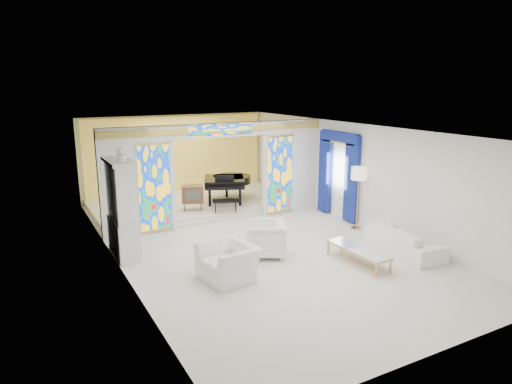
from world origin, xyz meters
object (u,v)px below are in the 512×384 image
armchair_left (228,262)px  coffee_table (358,250)px  tv_console (192,194)px  armchair_right (265,239)px  grand_piano (228,181)px  china_cabinet (122,209)px  sofa (404,240)px

armchair_left → coffee_table: size_ratio=0.67×
armchair_left → tv_console: tv_console is taller
armchair_right → grand_piano: 4.89m
china_cabinet → tv_console: (2.72, 2.48, -0.48)m
tv_console → armchair_right: bearing=-66.7°
tv_console → china_cabinet: bearing=-118.5°
armchair_left → sofa: (4.52, -0.65, -0.07)m
china_cabinet → grand_piano: 5.21m
armchair_right → grand_piano: (1.19, 4.73, 0.43)m
grand_piano → tv_console: grand_piano is taller
armchair_left → grand_piano: (2.57, 5.53, 0.47)m
china_cabinet → armchair_right: china_cabinet is taller
china_cabinet → sofa: (6.17, -3.14, -0.85)m
armchair_left → armchair_right: bearing=112.4°
sofa → coffee_table: (-1.50, -0.04, 0.04)m
china_cabinet → armchair_right: bearing=-29.2°
sofa → coffee_table: size_ratio=1.24×
sofa → armchair_left: bearing=87.5°
sofa → armchair_right: bearing=70.9°
china_cabinet → grand_piano: bearing=35.7°
coffee_table → tv_console: bearing=109.0°
sofa → coffee_table: sofa is taller
coffee_table → grand_piano: 6.25m
china_cabinet → armchair_right: size_ratio=2.87×
coffee_table → sofa: bearing=1.4°
armchair_left → tv_console: bearing=160.1°
china_cabinet → grand_piano: china_cabinet is taller
armchair_right → tv_console: (-0.30, 4.17, 0.26)m
armchair_right → tv_console: size_ratio=1.20×
tv_console → grand_piano: bearing=39.5°
china_cabinet → tv_console: size_ratio=3.43×
sofa → tv_console: bearing=37.2°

